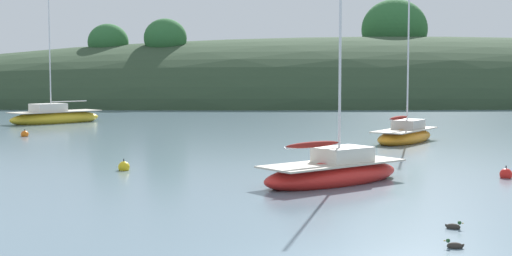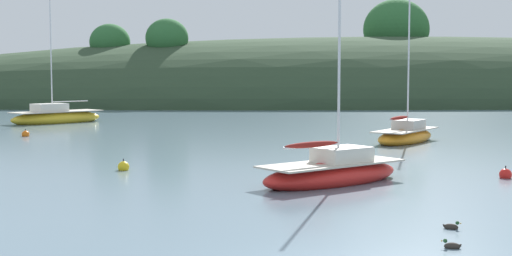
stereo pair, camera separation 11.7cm
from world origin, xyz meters
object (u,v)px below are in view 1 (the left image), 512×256
at_px(sailboat_orange_cutter, 405,135).
at_px(duck_lead, 453,227).
at_px(sailboat_black_sloop, 55,117).
at_px(mooring_buoy_channel, 25,134).
at_px(mooring_buoy_outer, 124,167).
at_px(duck_straggler, 455,246).
at_px(mooring_buoy_inner, 506,175).
at_px(sailboat_navy_dinghy, 334,172).

height_order(sailboat_orange_cutter, duck_lead, sailboat_orange_cutter).
distance_m(sailboat_black_sloop, mooring_buoy_channel, 11.40).
bearing_deg(mooring_buoy_outer, duck_lead, -50.72).
bearing_deg(duck_lead, mooring_buoy_outer, 129.28).
height_order(sailboat_black_sloop, duck_straggler, sailboat_black_sloop).
bearing_deg(mooring_buoy_inner, sailboat_black_sloop, 126.14).
relative_size(sailboat_black_sloop, mooring_buoy_outer, 18.84).
height_order(mooring_buoy_inner, duck_straggler, mooring_buoy_inner).
relative_size(sailboat_navy_dinghy, duck_straggler, 15.86).
distance_m(sailboat_black_sloop, mooring_buoy_outer, 27.57).
bearing_deg(sailboat_navy_dinghy, duck_straggler, -84.42).
relative_size(sailboat_black_sloop, duck_lead, 25.12).
height_order(sailboat_navy_dinghy, sailboat_black_sloop, sailboat_black_sloop).
xyz_separation_m(sailboat_black_sloop, duck_lead, (16.78, -37.30, -0.38)).
relative_size(mooring_buoy_channel, mooring_buoy_outer, 1.00).
height_order(mooring_buoy_channel, mooring_buoy_inner, same).
xyz_separation_m(mooring_buoy_outer, duck_straggler, (8.26, -12.70, -0.07)).
bearing_deg(sailboat_black_sloop, duck_lead, -65.78).
bearing_deg(sailboat_black_sloop, mooring_buoy_inner, -53.86).
xyz_separation_m(sailboat_navy_dinghy, mooring_buoy_inner, (6.28, 0.65, -0.24)).
bearing_deg(duck_straggler, mooring_buoy_inner, 60.72).
distance_m(mooring_buoy_outer, duck_lead, 14.06).
xyz_separation_m(duck_straggler, duck_lead, (0.64, 1.82, 0.00)).
distance_m(sailboat_orange_cutter, mooring_buoy_inner, 13.04).
distance_m(sailboat_orange_cutter, mooring_buoy_channel, 21.80).
xyz_separation_m(mooring_buoy_channel, duck_straggler, (15.59, -27.74, -0.07)).
distance_m(sailboat_black_sloop, mooring_buoy_inner, 36.52).
bearing_deg(mooring_buoy_outer, sailboat_black_sloop, 106.61).
xyz_separation_m(sailboat_black_sloop, mooring_buoy_inner, (21.54, -29.49, -0.31)).
xyz_separation_m(sailboat_black_sloop, duck_straggler, (16.14, -39.12, -0.38)).
distance_m(sailboat_navy_dinghy, mooring_buoy_channel, 23.84).
distance_m(sailboat_orange_cutter, duck_straggler, 23.35).
bearing_deg(sailboat_orange_cutter, mooring_buoy_outer, -144.29).
relative_size(sailboat_orange_cutter, mooring_buoy_inner, 14.87).
xyz_separation_m(mooring_buoy_inner, duck_straggler, (-5.40, -9.63, -0.07)).
bearing_deg(duck_lead, sailboat_navy_dinghy, 101.98).
bearing_deg(mooring_buoy_inner, sailboat_navy_dinghy, -174.10).
relative_size(mooring_buoy_channel, mooring_buoy_inner, 1.00).
xyz_separation_m(sailboat_navy_dinghy, duck_lead, (1.52, -7.16, -0.31)).
bearing_deg(mooring_buoy_channel, duck_lead, -57.94).
xyz_separation_m(mooring_buoy_outer, mooring_buoy_inner, (13.65, -3.07, 0.00)).
bearing_deg(duck_straggler, sailboat_black_sloop, 112.42).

